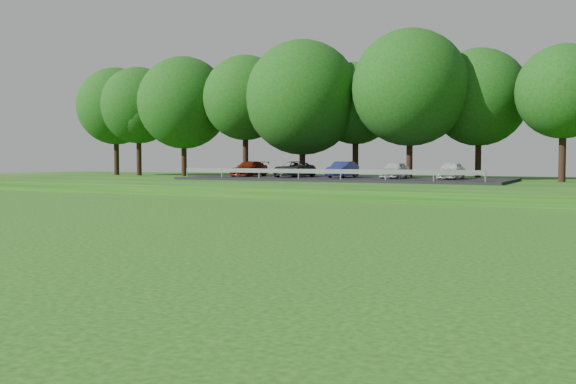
% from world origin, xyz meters
% --- Properties ---
extents(parking_lot, '(24.00, 9.00, 1.38)m').
position_xyz_m(parking_lot, '(-24.46, 32.81, 1.03)').
color(parking_lot, black).
rests_on(parking_lot, berm).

